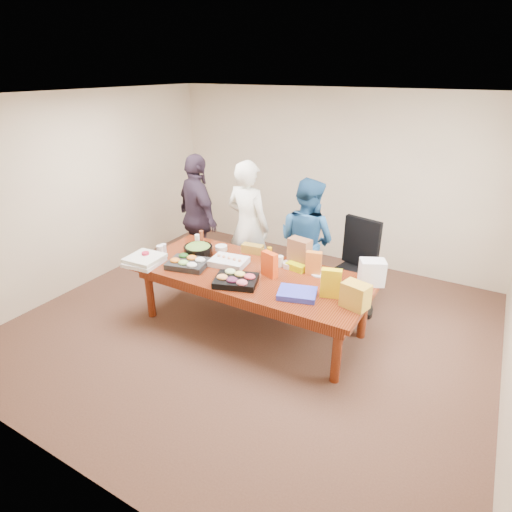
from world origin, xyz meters
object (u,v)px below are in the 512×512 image
Objects in this scene: conference_table at (252,299)px; person_center at (248,226)px; office_chair at (354,271)px; person_right at (306,241)px; sheet_cake at (229,262)px; salad_bowl at (198,251)px.

person_center is at bearing 123.46° from conference_table.
office_chair is at bearing 45.06° from conference_table.
person_right is 1.12m from sheet_cake.
conference_table is 7.58× the size of salad_bowl.
conference_table is 1.51× the size of person_center.
conference_table is 0.54m from sheet_cake.
person_center reaches higher than person_right.
salad_bowl is (-1.12, -0.89, -0.04)m from person_right.
office_chair is 0.73m from person_right.
person_center reaches higher than conference_table.
sheet_cake is (-0.35, 0.04, 0.41)m from conference_table.
person_center is at bearing 18.65° from person_right.
person_right is 4.62× the size of salad_bowl.
person_center reaches higher than sheet_cake.
conference_table is at bearing 129.37° from person_center.
person_center reaches higher than office_chair.
salad_bowl reaches higher than sheet_cake.
office_chair reaches higher than sheet_cake.
office_chair is at bearing 25.64° from salad_bowl.
salad_bowl reaches higher than conference_table.
office_chair is 1.60m from sheet_cake.
salad_bowl is at bearing -141.48° from office_chair.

